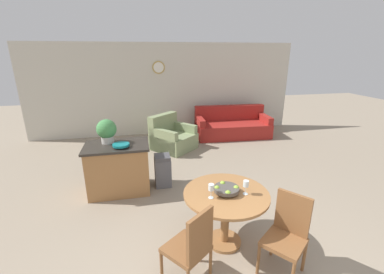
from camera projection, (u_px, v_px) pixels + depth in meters
wall_back at (166, 90)px, 7.73m from camera, size 8.00×0.09×2.70m
dining_table at (226, 204)px, 3.28m from camera, size 1.08×1.08×0.76m
dining_chair_near_left at (192, 245)px, 2.69m from camera, size 0.59×0.59×0.95m
dining_chair_near_right at (287, 232)px, 2.89m from camera, size 0.59×0.59×0.95m
fruit_bowl at (226, 189)px, 3.20m from camera, size 0.32×0.32×0.10m
wine_glass_left at (211, 188)px, 3.06m from camera, size 0.07×0.07×0.19m
wine_glass_right at (246, 184)px, 3.15m from camera, size 0.07×0.07×0.19m
kitchen_island at (119, 168)px, 4.61m from camera, size 1.11×0.72×0.90m
teal_bowl at (121, 145)px, 4.34m from camera, size 0.28×0.28×0.06m
potted_plant at (107, 130)px, 4.49m from camera, size 0.34×0.34×0.43m
trash_bin at (163, 170)px, 4.86m from camera, size 0.30×0.32×0.61m
couch at (232, 126)px, 7.76m from camera, size 2.21×1.12×0.87m
armchair at (172, 138)px, 6.72m from camera, size 1.30×1.31×0.88m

